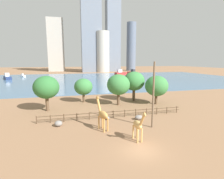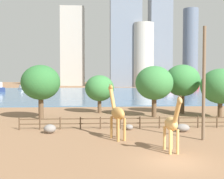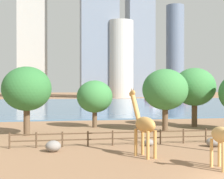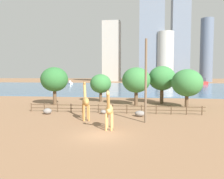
{
  "view_description": "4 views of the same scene",
  "coord_description": "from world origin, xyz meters",
  "px_view_note": "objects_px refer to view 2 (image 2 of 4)",
  "views": [
    {
      "loc": [
        -7.57,
        -17.09,
        10.09
      ],
      "look_at": [
        3.08,
        26.36,
        2.68
      ],
      "focal_mm": 28.0,
      "sensor_mm": 36.0,
      "label": 1
    },
    {
      "loc": [
        -5.07,
        -17.78,
        5.58
      ],
      "look_at": [
        -2.3,
        27.24,
        3.52
      ],
      "focal_mm": 45.0,
      "sensor_mm": 36.0,
      "label": 2
    },
    {
      "loc": [
        -9.67,
        -16.83,
        5.05
      ],
      "look_at": [
        -1.14,
        31.03,
        4.64
      ],
      "focal_mm": 55.0,
      "sensor_mm": 36.0,
      "label": 3
    },
    {
      "loc": [
        3.64,
        -19.96,
        5.8
      ],
      "look_at": [
        -2.89,
        33.05,
        2.05
      ],
      "focal_mm": 35.0,
      "sensor_mm": 36.0,
      "label": 4
    }
  ],
  "objects_px": {
    "giraffe_companion": "(172,124)",
    "utility_pole": "(204,84)",
    "boat_tug": "(171,86)",
    "boat_barge": "(22,88)",
    "giraffe_tall": "(117,113)",
    "tree_right_tall": "(41,83)",
    "tree_left_small": "(154,83)",
    "tree_right_small": "(220,86)",
    "boulder_small": "(129,127)",
    "boulder_by_pole": "(50,129)",
    "tree_left_large": "(99,88)",
    "boat_sailboat": "(191,86)",
    "tree_center_broad": "(182,81)",
    "boulder_near_fence": "(183,128)"
  },
  "relations": [
    {
      "from": "boulder_by_pole",
      "to": "tree_left_large",
      "type": "distance_m",
      "value": 16.45
    },
    {
      "from": "tree_right_tall",
      "to": "boat_barge",
      "type": "relative_size",
      "value": 1.73
    },
    {
      "from": "utility_pole",
      "to": "tree_left_small",
      "type": "height_order",
      "value": "utility_pole"
    },
    {
      "from": "giraffe_tall",
      "to": "boulder_near_fence",
      "type": "bearing_deg",
      "value": -86.94
    },
    {
      "from": "tree_center_broad",
      "to": "tree_left_small",
      "type": "height_order",
      "value": "tree_center_broad"
    },
    {
      "from": "boat_tug",
      "to": "boat_barge",
      "type": "distance_m",
      "value": 63.54
    },
    {
      "from": "giraffe_companion",
      "to": "tree_center_broad",
      "type": "xyz_separation_m",
      "value": [
        7.58,
        21.5,
        2.89
      ]
    },
    {
      "from": "utility_pole",
      "to": "boulder_small",
      "type": "bearing_deg",
      "value": 139.67
    },
    {
      "from": "utility_pole",
      "to": "tree_center_broad",
      "type": "distance_m",
      "value": 18.11
    },
    {
      "from": "giraffe_companion",
      "to": "tree_left_large",
      "type": "distance_m",
      "value": 23.49
    },
    {
      "from": "tree_right_tall",
      "to": "boulder_by_pole",
      "type": "bearing_deg",
      "value": -74.41
    },
    {
      "from": "giraffe_tall",
      "to": "boat_tug",
      "type": "distance_m",
      "value": 99.35
    },
    {
      "from": "boat_tug",
      "to": "boulder_near_fence",
      "type": "bearing_deg",
      "value": -123.08
    },
    {
      "from": "giraffe_companion",
      "to": "tree_left_small",
      "type": "distance_m",
      "value": 18.54
    },
    {
      "from": "giraffe_tall",
      "to": "tree_right_tall",
      "type": "bearing_deg",
      "value": 16.9
    },
    {
      "from": "tree_right_small",
      "to": "boulder_near_fence",
      "type": "bearing_deg",
      "value": -131.01
    },
    {
      "from": "boat_barge",
      "to": "tree_left_small",
      "type": "bearing_deg",
      "value": -14.32
    },
    {
      "from": "giraffe_companion",
      "to": "tree_right_small",
      "type": "distance_m",
      "value": 20.52
    },
    {
      "from": "giraffe_companion",
      "to": "utility_pole",
      "type": "height_order",
      "value": "utility_pole"
    },
    {
      "from": "giraffe_tall",
      "to": "tree_left_small",
      "type": "xyz_separation_m",
      "value": [
        6.24,
        13.49,
        2.37
      ]
    },
    {
      "from": "boulder_small",
      "to": "boat_sailboat",
      "type": "xyz_separation_m",
      "value": [
        39.57,
        94.5,
        1.13
      ]
    },
    {
      "from": "boulder_by_pole",
      "to": "boat_sailboat",
      "type": "distance_m",
      "value": 106.86
    },
    {
      "from": "boulder_by_pole",
      "to": "tree_center_broad",
      "type": "xyz_separation_m",
      "value": [
        17.68,
        13.85,
        4.55
      ]
    },
    {
      "from": "tree_left_large",
      "to": "tree_right_small",
      "type": "relative_size",
      "value": 0.87
    },
    {
      "from": "tree_left_small",
      "to": "tree_right_small",
      "type": "distance_m",
      "value": 8.93
    },
    {
      "from": "tree_center_broad",
      "to": "tree_right_small",
      "type": "distance_m",
      "value": 6.0
    },
    {
      "from": "tree_right_small",
      "to": "tree_center_broad",
      "type": "bearing_deg",
      "value": 129.86
    },
    {
      "from": "boulder_near_fence",
      "to": "tree_left_small",
      "type": "height_order",
      "value": "tree_left_small"
    },
    {
      "from": "tree_right_tall",
      "to": "boat_sailboat",
      "type": "distance_m",
      "value": 99.88
    },
    {
      "from": "boulder_by_pole",
      "to": "tree_left_large",
      "type": "height_order",
      "value": "tree_left_large"
    },
    {
      "from": "boulder_small",
      "to": "boat_sailboat",
      "type": "distance_m",
      "value": 102.46
    },
    {
      "from": "utility_pole",
      "to": "boulder_small",
      "type": "xyz_separation_m",
      "value": [
        -5.94,
        5.05,
        -4.69
      ]
    },
    {
      "from": "boulder_by_pole",
      "to": "boat_tug",
      "type": "relative_size",
      "value": 0.13
    },
    {
      "from": "tree_left_large",
      "to": "tree_right_tall",
      "type": "xyz_separation_m",
      "value": [
        -7.79,
        -5.85,
        1.01
      ]
    },
    {
      "from": "tree_left_large",
      "to": "tree_center_broad",
      "type": "height_order",
      "value": "tree_center_broad"
    },
    {
      "from": "tree_left_small",
      "to": "tree_center_broad",
      "type": "bearing_deg",
      "value": 33.56
    },
    {
      "from": "giraffe_companion",
      "to": "boulder_by_pole",
      "type": "relative_size",
      "value": 3.64
    },
    {
      "from": "utility_pole",
      "to": "tree_center_broad",
      "type": "xyz_separation_m",
      "value": [
        3.71,
        17.72,
        0.0
      ]
    },
    {
      "from": "boulder_small",
      "to": "tree_left_large",
      "type": "xyz_separation_m",
      "value": [
        -2.86,
        14.08,
        3.5
      ]
    },
    {
      "from": "utility_pole",
      "to": "boulder_by_pole",
      "type": "relative_size",
      "value": 8.3
    },
    {
      "from": "tree_left_small",
      "to": "boulder_by_pole",
      "type": "bearing_deg",
      "value": -140.3
    },
    {
      "from": "tree_right_tall",
      "to": "boat_sailboat",
      "type": "xyz_separation_m",
      "value": [
        50.22,
        86.27,
        -3.37
      ]
    },
    {
      "from": "giraffe_companion",
      "to": "tree_right_tall",
      "type": "distance_m",
      "value": 21.45
    },
    {
      "from": "tree_right_tall",
      "to": "tree_right_small",
      "type": "bearing_deg",
      "value": -0.32
    },
    {
      "from": "boat_barge",
      "to": "tree_right_small",
      "type": "bearing_deg",
      "value": -9.86
    },
    {
      "from": "giraffe_tall",
      "to": "utility_pole",
      "type": "xyz_separation_m",
      "value": [
        7.54,
        -0.91,
        2.65
      ]
    },
    {
      "from": "giraffe_companion",
      "to": "utility_pole",
      "type": "relative_size",
      "value": 0.44
    },
    {
      "from": "tree_left_large",
      "to": "boulder_near_fence",
      "type": "bearing_deg",
      "value": -62.05
    },
    {
      "from": "giraffe_companion",
      "to": "tree_center_broad",
      "type": "relative_size",
      "value": 0.59
    },
    {
      "from": "tree_left_small",
      "to": "boat_barge",
      "type": "height_order",
      "value": "tree_left_small"
    }
  ]
}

